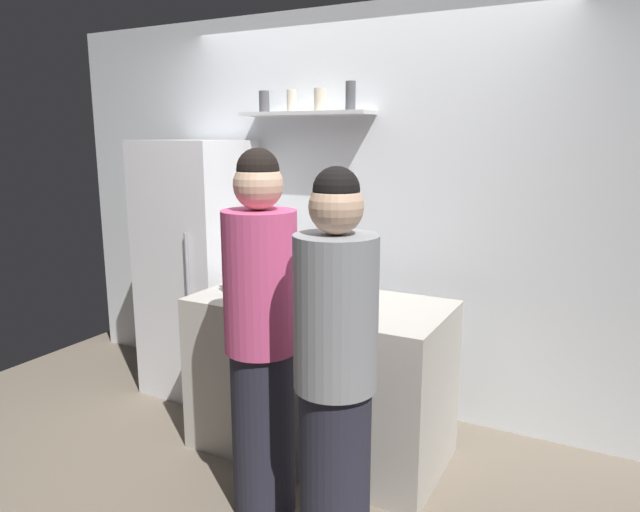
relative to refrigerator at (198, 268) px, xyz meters
The scene contains 11 objects.
ground_plane 1.63m from the refrigerator, 38.28° to the right, with size 5.28×5.28×0.00m, color #726656.
back_wall_assembly 1.22m from the refrigerator, 20.37° to the left, with size 4.80×0.32×2.60m.
refrigerator is the anchor object (origin of this frame).
counter 1.29m from the refrigerator, 17.17° to the right, with size 1.42×0.72×0.90m, color #B7B2A8.
baking_pan 0.86m from the refrigerator, 18.19° to the right, with size 0.34×0.24×0.05m, color gray.
utensil_holder 1.09m from the refrigerator, ahead, with size 0.11×0.11×0.21m.
wine_bottle_green_glass 0.84m from the refrigerator, 36.60° to the right, with size 0.07×0.07×0.31m.
wine_bottle_pale_glass 1.14m from the refrigerator, 21.04° to the right, with size 0.07×0.07×0.32m.
water_bottle_plastic 1.13m from the refrigerator, 29.70° to the right, with size 0.09×0.09×0.22m.
person_pink_top 1.53m from the refrigerator, 39.58° to the right, with size 0.34×0.34×1.75m.
person_grey_hoodie 1.99m from the refrigerator, 34.51° to the right, with size 0.34×0.34×1.69m.
Camera 1 is at (1.53, -2.25, 1.79)m, focal length 32.46 mm.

